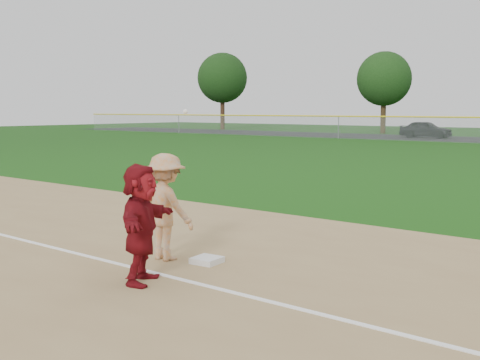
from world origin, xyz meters
The scene contains 8 objects.
ground centered at (0.00, 0.00, 0.00)m, with size 160.00×160.00×0.00m, color #15470D.
foul_line centered at (0.00, -0.80, 0.03)m, with size 60.00×0.10×0.01m, color white.
first_base centered at (0.33, 0.20, 0.07)m, with size 0.44×0.44×0.10m, color silver.
base_runner centered at (0.35, -1.27, 0.92)m, with size 1.68×0.53×1.81m, color maroon.
car_left centered at (-14.39, 46.03, 0.79)m, with size 1.85×4.60×1.57m, color black.
first_base_play centered at (-0.40, -0.04, 0.95)m, with size 1.21×0.72×2.60m.
tree_0 centered at (-44.00, 52.00, 6.59)m, with size 6.40×6.40×9.81m.
tree_1 centered at (-22.00, 53.00, 5.83)m, with size 5.80×5.80×8.75m.
Camera 1 is at (7.07, -7.19, 2.62)m, focal length 45.00 mm.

